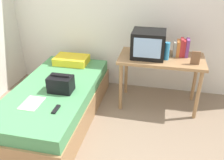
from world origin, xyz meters
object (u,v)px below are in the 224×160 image
at_px(book_row, 181,48).
at_px(handbag, 61,84).
at_px(water_bottle, 167,51).
at_px(tv, 148,44).
at_px(remote_dark, 56,109).
at_px(desk, 161,64).
at_px(magazine, 32,103).
at_px(picture_frame, 196,58).
at_px(bed, 56,102).
at_px(pillow, 72,60).

relative_size(book_row, handbag, 0.82).
bearing_deg(book_row, water_bottle, -136.80).
xyz_separation_m(tv, remote_dark, (-0.90, -1.10, -0.44)).
bearing_deg(desk, book_row, 24.42).
xyz_separation_m(desk, magazine, (-1.42, -1.05, -0.17)).
bearing_deg(water_bottle, book_row, 43.20).
distance_m(tv, water_bottle, 0.26).
xyz_separation_m(book_row, picture_frame, (0.17, -0.26, -0.03)).
height_order(desk, picture_frame, picture_frame).
bearing_deg(bed, remote_dark, -63.31).
bearing_deg(pillow, picture_frame, -8.63).
xyz_separation_m(tv, water_bottle, (0.25, -0.05, -0.06)).
bearing_deg(bed, magazine, -100.75).
height_order(bed, book_row, book_row).
xyz_separation_m(bed, remote_dark, (0.25, -0.49, 0.26)).
height_order(picture_frame, pillow, picture_frame).
height_order(book_row, magazine, book_row).
relative_size(tv, handbag, 1.47).
distance_m(book_row, pillow, 1.66).
distance_m(picture_frame, remote_dark, 1.83).
height_order(water_bottle, book_row, book_row).
bearing_deg(remote_dark, handbag, 104.63).
height_order(tv, pillow, tv).
relative_size(desk, picture_frame, 6.67).
height_order(water_bottle, handbag, water_bottle).
xyz_separation_m(book_row, handbag, (-1.44, -0.83, -0.29)).
distance_m(tv, remote_dark, 1.49).
bearing_deg(bed, tv, 28.05).
bearing_deg(picture_frame, remote_dark, -147.33).
bearing_deg(pillow, handbag, -78.01).
relative_size(pillow, remote_dark, 3.27).
relative_size(water_bottle, handbag, 0.79).
xyz_separation_m(water_bottle, pillow, (-1.43, 0.19, -0.34)).
distance_m(bed, tv, 1.47).
distance_m(bed, desk, 1.53).
xyz_separation_m(picture_frame, handbag, (-1.62, -0.57, -0.26)).
bearing_deg(handbag, picture_frame, 19.31).
height_order(bed, water_bottle, water_bottle).
relative_size(desk, pillow, 2.28).
relative_size(book_row, pillow, 0.49).
height_order(pillow, remote_dark, pillow).
bearing_deg(book_row, desk, -155.58).
bearing_deg(picture_frame, water_bottle, 167.38).
bearing_deg(tv, book_row, 16.14).
bearing_deg(handbag, desk, 30.80).
xyz_separation_m(water_bottle, book_row, (0.19, 0.18, -0.00)).
relative_size(handbag, magazine, 1.03).
height_order(water_bottle, magazine, water_bottle).
bearing_deg(magazine, picture_frame, 26.26).
height_order(handbag, magazine, handbag).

